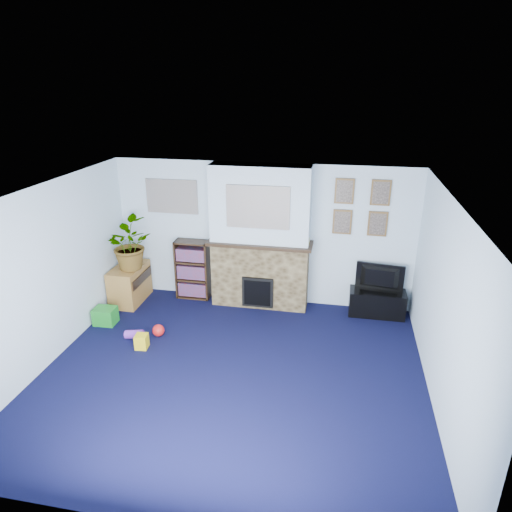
% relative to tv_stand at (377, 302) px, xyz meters
% --- Properties ---
extents(floor, '(5.00, 4.50, 0.01)m').
position_rel_tv_stand_xyz_m(floor, '(-1.95, -2.03, -0.22)').
color(floor, black).
rests_on(floor, ground).
extents(ceiling, '(5.00, 4.50, 0.01)m').
position_rel_tv_stand_xyz_m(ceiling, '(-1.95, -2.03, 2.17)').
color(ceiling, white).
rests_on(ceiling, wall_back).
extents(wall_back, '(5.00, 0.04, 2.40)m').
position_rel_tv_stand_xyz_m(wall_back, '(-1.95, 0.22, 0.97)').
color(wall_back, silver).
rests_on(wall_back, ground).
extents(wall_front, '(5.00, 0.04, 2.40)m').
position_rel_tv_stand_xyz_m(wall_front, '(-1.95, -4.28, 0.97)').
color(wall_front, silver).
rests_on(wall_front, ground).
extents(wall_left, '(0.04, 4.50, 2.40)m').
position_rel_tv_stand_xyz_m(wall_left, '(-4.45, -2.03, 0.97)').
color(wall_left, silver).
rests_on(wall_left, ground).
extents(wall_right, '(0.04, 4.50, 2.40)m').
position_rel_tv_stand_xyz_m(wall_right, '(0.55, -2.03, 0.97)').
color(wall_right, silver).
rests_on(wall_right, ground).
extents(chimney_breast, '(1.72, 0.50, 2.40)m').
position_rel_tv_stand_xyz_m(chimney_breast, '(-1.95, 0.02, 0.96)').
color(chimney_breast, brown).
rests_on(chimney_breast, ground).
extents(collage_main, '(1.00, 0.03, 0.68)m').
position_rel_tv_stand_xyz_m(collage_main, '(-1.95, -0.19, 1.56)').
color(collage_main, gray).
rests_on(collage_main, chimney_breast).
extents(collage_left, '(0.90, 0.03, 0.58)m').
position_rel_tv_stand_xyz_m(collage_left, '(-3.50, 0.21, 1.55)').
color(collage_left, gray).
rests_on(collage_left, wall_back).
extents(portrait_tl, '(0.30, 0.03, 0.40)m').
position_rel_tv_stand_xyz_m(portrait_tl, '(-0.65, 0.20, 1.77)').
color(portrait_tl, brown).
rests_on(portrait_tl, wall_back).
extents(portrait_tr, '(0.30, 0.03, 0.40)m').
position_rel_tv_stand_xyz_m(portrait_tr, '(-0.10, 0.20, 1.77)').
color(portrait_tr, brown).
rests_on(portrait_tr, wall_back).
extents(portrait_bl, '(0.30, 0.03, 0.40)m').
position_rel_tv_stand_xyz_m(portrait_bl, '(-0.65, 0.20, 1.27)').
color(portrait_bl, brown).
rests_on(portrait_bl, wall_back).
extents(portrait_br, '(0.30, 0.03, 0.40)m').
position_rel_tv_stand_xyz_m(portrait_br, '(-0.10, 0.20, 1.27)').
color(portrait_br, brown).
rests_on(portrait_br, wall_back).
extents(tv_stand, '(0.90, 0.38, 0.42)m').
position_rel_tv_stand_xyz_m(tv_stand, '(0.00, 0.00, 0.00)').
color(tv_stand, black).
rests_on(tv_stand, ground).
extents(television, '(0.77, 0.20, 0.44)m').
position_rel_tv_stand_xyz_m(television, '(-0.00, 0.02, 0.42)').
color(television, black).
rests_on(television, tv_stand).
extents(bookshelf, '(0.58, 0.28, 1.05)m').
position_rel_tv_stand_xyz_m(bookshelf, '(-3.15, 0.08, 0.28)').
color(bookshelf, black).
rests_on(bookshelf, ground).
extents(sideboard, '(0.45, 0.82, 0.64)m').
position_rel_tv_stand_xyz_m(sideboard, '(-4.19, -0.28, 0.12)').
color(sideboard, olive).
rests_on(sideboard, ground).
extents(potted_plant, '(1.02, 1.01, 0.85)m').
position_rel_tv_stand_xyz_m(potted_plant, '(-4.14, -0.33, 0.84)').
color(potted_plant, '#26661E').
rests_on(potted_plant, sideboard).
extents(mantel_clock, '(0.11, 0.07, 0.16)m').
position_rel_tv_stand_xyz_m(mantel_clock, '(-2.04, -0.03, 1.00)').
color(mantel_clock, gold).
rests_on(mantel_clock, chimney_breast).
extents(mantel_candle, '(0.05, 0.05, 0.16)m').
position_rel_tv_stand_xyz_m(mantel_candle, '(-1.58, -0.03, 1.01)').
color(mantel_candle, '#B2BFC6').
rests_on(mantel_candle, chimney_breast).
extents(mantel_teddy, '(0.12, 0.12, 0.12)m').
position_rel_tv_stand_xyz_m(mantel_teddy, '(-2.53, -0.03, 0.99)').
color(mantel_teddy, gray).
rests_on(mantel_teddy, chimney_breast).
extents(mantel_can, '(0.06, 0.06, 0.13)m').
position_rel_tv_stand_xyz_m(mantel_can, '(-1.18, -0.03, 0.99)').
color(mantel_can, yellow).
rests_on(mantel_can, chimney_breast).
extents(green_crate, '(0.34, 0.28, 0.27)m').
position_rel_tv_stand_xyz_m(green_crate, '(-4.23, -1.11, -0.08)').
color(green_crate, '#198C26').
rests_on(green_crate, ground).
extents(toy_ball, '(0.18, 0.18, 0.18)m').
position_rel_tv_stand_xyz_m(toy_ball, '(-3.27, -1.30, -0.13)').
color(toy_ball, red).
rests_on(toy_ball, ground).
extents(toy_block, '(0.19, 0.19, 0.21)m').
position_rel_tv_stand_xyz_m(toy_block, '(-3.38, -1.66, -0.11)').
color(toy_block, yellow).
rests_on(toy_block, ground).
extents(toy_tube, '(0.29, 0.13, 0.17)m').
position_rel_tv_stand_xyz_m(toy_tube, '(-3.59, -1.44, -0.15)').
color(toy_tube, purple).
rests_on(toy_tube, ground).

